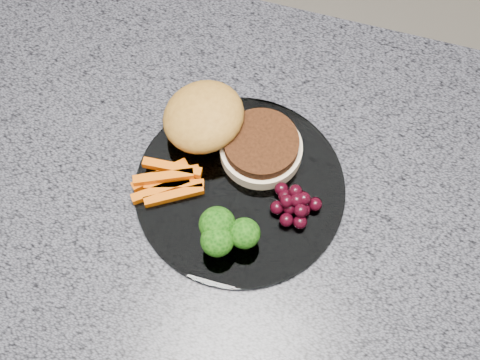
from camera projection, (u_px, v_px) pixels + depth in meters
name	position (u px, v px, depth m)	size (l,w,h in m)	color
island_cabinet	(196.00, 284.00, 1.26)	(1.20, 0.60, 0.86)	#51381C
countertop	(176.00, 183.00, 0.85)	(1.20, 0.60, 0.04)	#54555F
plate	(240.00, 188.00, 0.83)	(0.26, 0.26, 0.01)	white
burger	(224.00, 129.00, 0.83)	(0.19, 0.12, 0.06)	beige
carrot_sticks	(168.00, 181.00, 0.82)	(0.09, 0.07, 0.02)	#DD5803
broccoli	(225.00, 232.00, 0.77)	(0.07, 0.06, 0.05)	olive
grape_bunch	(294.00, 204.00, 0.80)	(0.06, 0.05, 0.03)	black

